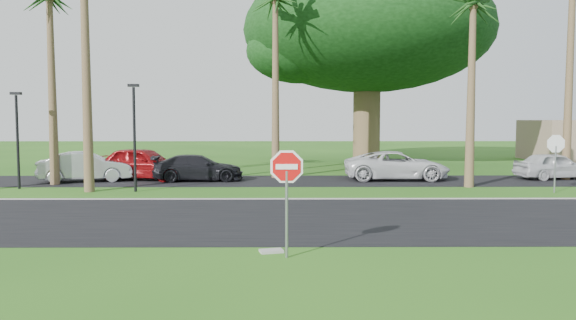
# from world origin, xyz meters

# --- Properties ---
(ground) EXTENTS (120.00, 120.00, 0.00)m
(ground) POSITION_xyz_m (0.00, 0.00, 0.00)
(ground) COLOR #204F13
(ground) RESTS_ON ground
(road) EXTENTS (120.00, 8.00, 0.02)m
(road) POSITION_xyz_m (0.00, 2.00, 0.01)
(road) COLOR black
(road) RESTS_ON ground
(parking_strip) EXTENTS (120.00, 5.00, 0.02)m
(parking_strip) POSITION_xyz_m (0.00, 12.50, 0.01)
(parking_strip) COLOR black
(parking_strip) RESTS_ON ground
(curb) EXTENTS (120.00, 0.12, 0.06)m
(curb) POSITION_xyz_m (0.00, 6.05, 0.03)
(curb) COLOR gray
(curb) RESTS_ON ground
(stop_sign_near) EXTENTS (1.05, 0.07, 2.62)m
(stop_sign_near) POSITION_xyz_m (0.50, -3.00, 1.77)
(stop_sign_near) COLOR gray
(stop_sign_near) RESTS_ON ground
(stop_sign_far) EXTENTS (1.05, 0.07, 2.62)m
(stop_sign_far) POSITION_xyz_m (12.00, 8.00, 1.77)
(stop_sign_far) COLOR gray
(stop_sign_far) RESTS_ON ground
(palm_left_mid) EXTENTS (5.00, 5.00, 10.00)m
(palm_left_mid) POSITION_xyz_m (-10.50, 11.00, 8.68)
(palm_left_mid) COLOR brown
(palm_left_mid) RESTS_ON ground
(palm_center) EXTENTS (5.00, 5.00, 10.50)m
(palm_center) POSITION_xyz_m (0.00, 14.00, 9.16)
(palm_center) COLOR brown
(palm_center) RESTS_ON ground
(palm_right_near) EXTENTS (5.00, 5.00, 9.50)m
(palm_right_near) POSITION_xyz_m (9.00, 10.00, 8.19)
(palm_right_near) COLOR brown
(palm_right_near) RESTS_ON ground
(canopy_tree) EXTENTS (16.50, 16.50, 13.12)m
(canopy_tree) POSITION_xyz_m (6.00, 22.00, 8.95)
(canopy_tree) COLOR brown
(canopy_tree) RESTS_ON ground
(streetlight_left) EXTENTS (0.45, 0.25, 4.34)m
(streetlight_left) POSITION_xyz_m (-11.50, 9.50, 2.50)
(streetlight_left) COLOR black
(streetlight_left) RESTS_ON ground
(streetlight_right) EXTENTS (0.45, 0.25, 4.64)m
(streetlight_right) POSITION_xyz_m (-6.00, 8.50, 2.65)
(streetlight_right) COLOR black
(streetlight_right) RESTS_ON ground
(car_silver) EXTENTS (4.75, 2.67, 1.48)m
(car_silver) POSITION_xyz_m (-9.45, 12.24, 0.74)
(car_silver) COLOR #AFB2B7
(car_silver) RESTS_ON ground
(car_red) EXTENTS (5.25, 3.13, 1.68)m
(car_red) POSITION_xyz_m (-6.84, 13.08, 0.84)
(car_red) COLOR maroon
(car_red) RESTS_ON ground
(car_dark) EXTENTS (4.68, 2.27, 1.31)m
(car_dark) POSITION_xyz_m (-3.90, 12.50, 0.66)
(car_dark) COLOR black
(car_dark) RESTS_ON ground
(car_minivan) EXTENTS (5.30, 2.47, 1.47)m
(car_minivan) POSITION_xyz_m (6.21, 12.84, 0.74)
(car_minivan) COLOR silver
(car_minivan) RESTS_ON ground
(car_pickup) EXTENTS (4.30, 2.40, 1.38)m
(car_pickup) POSITION_xyz_m (14.45, 13.17, 0.69)
(car_pickup) COLOR silver
(car_pickup) RESTS_ON ground
(utility_slab) EXTENTS (0.62, 0.48, 0.06)m
(utility_slab) POSITION_xyz_m (0.14, -2.50, 0.03)
(utility_slab) COLOR #989690
(utility_slab) RESTS_ON ground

